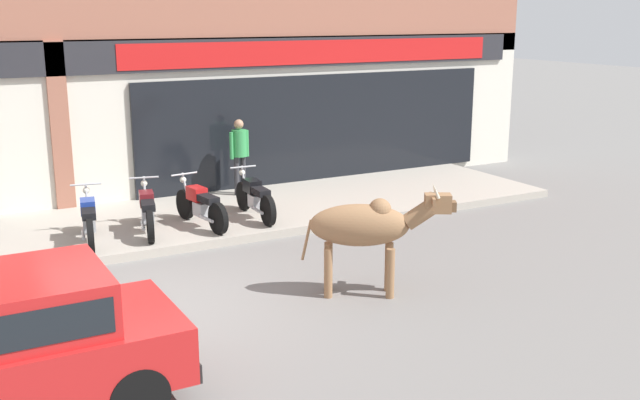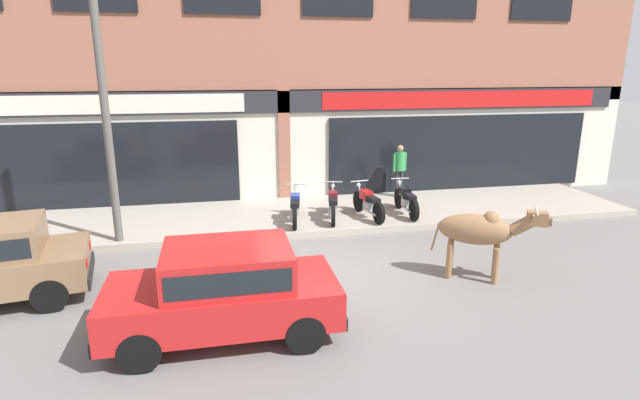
% 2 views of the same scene
% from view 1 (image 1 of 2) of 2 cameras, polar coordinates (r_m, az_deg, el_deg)
% --- Properties ---
extents(ground_plane, '(90.00, 90.00, 0.00)m').
position_cam_1_polar(ground_plane, '(10.41, -13.03, -8.31)').
color(ground_plane, slate).
extents(sidewalk, '(19.00, 3.47, 0.15)m').
position_cam_1_polar(sidewalk, '(14.03, -17.45, -2.41)').
color(sidewalk, '#A8A093').
rests_on(sidewalk, ground).
extents(cow, '(1.93, 1.30, 1.61)m').
position_cam_1_polar(cow, '(10.46, 3.57, -2.00)').
color(cow, '#936B47').
rests_on(cow, ground).
extents(car_0, '(3.63, 1.63, 1.46)m').
position_cam_1_polar(car_0, '(7.96, -23.14, -9.93)').
color(car_0, black).
rests_on(car_0, ground).
extents(motorcycle_0, '(0.61, 1.80, 0.88)m').
position_cam_1_polar(motorcycle_0, '(13.10, -17.21, -1.43)').
color(motorcycle_0, black).
rests_on(motorcycle_0, sidewalk).
extents(motorcycle_1, '(0.66, 1.79, 0.88)m').
position_cam_1_polar(motorcycle_1, '(13.39, -13.01, -0.83)').
color(motorcycle_1, black).
rests_on(motorcycle_1, sidewalk).
extents(motorcycle_2, '(0.53, 1.81, 0.88)m').
position_cam_1_polar(motorcycle_2, '(13.61, -9.09, -0.40)').
color(motorcycle_2, black).
rests_on(motorcycle_2, sidewalk).
extents(motorcycle_3, '(0.52, 1.81, 0.88)m').
position_cam_1_polar(motorcycle_3, '(14.07, -4.98, 0.20)').
color(motorcycle_3, black).
rests_on(motorcycle_3, sidewalk).
extents(pedestrian, '(0.48, 0.32, 1.60)m').
position_cam_1_polar(pedestrian, '(15.79, -6.16, 3.91)').
color(pedestrian, '#2D2D33').
rests_on(pedestrian, sidewalk).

